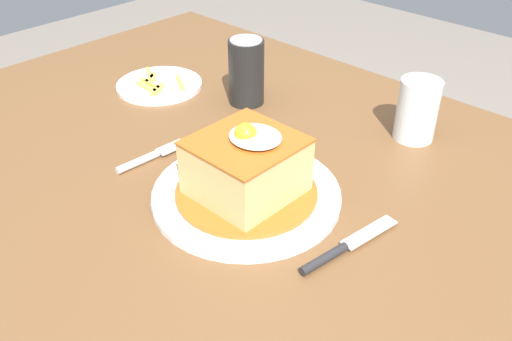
{
  "coord_description": "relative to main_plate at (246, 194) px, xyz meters",
  "views": [
    {
      "loc": [
        0.45,
        -0.48,
        1.22
      ],
      "look_at": [
        -0.0,
        -0.01,
        0.78
      ],
      "focal_mm": 38.89,
      "sensor_mm": 36.0,
      "label": 1
    }
  ],
  "objects": [
    {
      "name": "dining_table",
      "position": [
        0.0,
        0.03,
        -0.1
      ],
      "size": [
        1.42,
        0.96,
        0.74
      ],
      "color": "brown",
      "rests_on": "ground_plane"
    },
    {
      "name": "drinking_glass",
      "position": [
        0.08,
        0.32,
        0.04
      ],
      "size": [
        0.07,
        0.07,
        0.1
      ],
      "color": "gold",
      "rests_on": "dining_table"
    },
    {
      "name": "knife",
      "position": [
        0.17,
        -0.0,
        -0.0
      ],
      "size": [
        0.04,
        0.17,
        0.01
      ],
      "color": "#262628",
      "rests_on": "dining_table"
    },
    {
      "name": "sandwich_meal",
      "position": [
        0.0,
        0.0,
        0.04
      ],
      "size": [
        0.2,
        0.2,
        0.11
      ],
      "color": "#B75B1E",
      "rests_on": "main_plate"
    },
    {
      "name": "soda_can",
      "position": [
        -0.22,
        0.22,
        0.05
      ],
      "size": [
        0.07,
        0.07,
        0.12
      ],
      "color": "black",
      "rests_on": "dining_table"
    },
    {
      "name": "fork",
      "position": [
        -0.19,
        -0.03,
        -0.0
      ],
      "size": [
        0.02,
        0.14,
        0.01
      ],
      "color": "silver",
      "rests_on": "dining_table"
    },
    {
      "name": "side_plate_fries",
      "position": [
        -0.39,
        0.15,
        -0.0
      ],
      "size": [
        0.17,
        0.17,
        0.02
      ],
      "color": "white",
      "rests_on": "dining_table"
    },
    {
      "name": "main_plate",
      "position": [
        0.0,
        0.0,
        0.0
      ],
      "size": [
        0.27,
        0.27,
        0.02
      ],
      "color": "white",
      "rests_on": "dining_table"
    }
  ]
}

